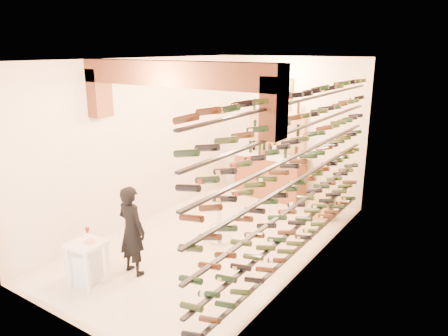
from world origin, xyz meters
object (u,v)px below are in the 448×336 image
crate_lower (321,212)px  chrome_barstool (219,214)px  tasting_table (87,250)px  person (132,230)px  wine_rack (296,172)px  back_counter (270,175)px  white_stool (85,266)px

crate_lower → chrome_barstool: bearing=-120.0°
tasting_table → crate_lower: tasting_table is taller
person → wine_rack: bearing=-135.3°
back_counter → chrome_barstool: back_counter is taller
wine_rack → white_stool: size_ratio=11.79×
crate_lower → white_stool: bearing=-115.2°
tasting_table → white_stool: bearing=164.2°
white_stool → person: 0.86m
tasting_table → wine_rack: bearing=42.6°
back_counter → tasting_table: (-0.37, -4.90, 0.03)m
wine_rack → back_counter: size_ratio=3.35×
wine_rack → crate_lower: 2.53m
wine_rack → person: wine_rack is taller
wine_rack → white_stool: wine_rack is taller
back_counter → white_stool: (-0.51, -4.87, -0.29)m
white_stool → chrome_barstool: 2.46m
wine_rack → tasting_table: (-2.20, -2.25, -0.99)m
wine_rack → person: (-1.92, -1.63, -0.84)m
crate_lower → person: bearing=-113.4°
chrome_barstool → crate_lower: size_ratio=1.95×
white_stool → back_counter: bearing=84.0°
white_stool → person: person is taller
wine_rack → back_counter: 3.38m
back_counter → person: person is taller
wine_rack → back_counter: (-1.83, 2.65, -1.02)m
back_counter → chrome_barstool: size_ratio=1.94×
white_stool → crate_lower: size_ratio=1.07×
tasting_table → person: (0.27, 0.62, 0.15)m
chrome_barstool → white_stool: bearing=-110.7°
back_counter → chrome_barstool: (0.35, -2.58, -0.02)m
chrome_barstool → wine_rack: bearing=-2.7°
white_stool → tasting_table: bearing=-12.7°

